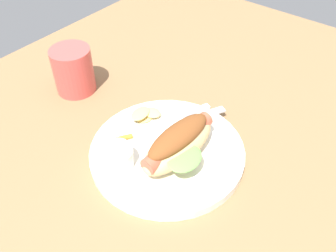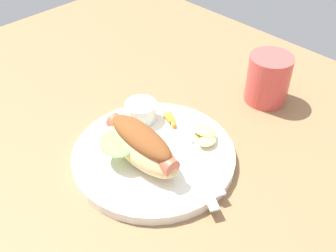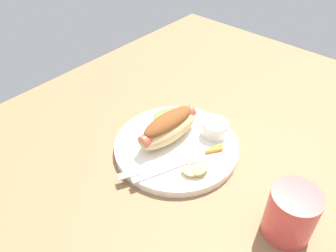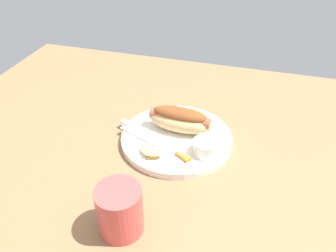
{
  "view_description": "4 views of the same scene",
  "coord_description": "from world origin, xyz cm",
  "px_view_note": "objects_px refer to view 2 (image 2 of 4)",
  "views": [
    {
      "loc": [
        32.51,
        28.01,
        44.6
      ],
      "look_at": [
        0.28,
        2.55,
        6.24
      ],
      "focal_mm": 38.84,
      "sensor_mm": 36.0,
      "label": 1
    },
    {
      "loc": [
        -33.05,
        33.13,
        45.24
      ],
      "look_at": [
        -0.5,
        0.85,
        6.46
      ],
      "focal_mm": 43.52,
      "sensor_mm": 36.0,
      "label": 2
    },
    {
      "loc": [
        -38.09,
        -29.05,
        48.31
      ],
      "look_at": [
        -0.5,
        3.93,
        6.33
      ],
      "focal_mm": 36.02,
      "sensor_mm": 36.0,
      "label": 3
    },
    {
      "loc": [
        15.35,
        -55.33,
        48.25
      ],
      "look_at": [
        -1.02,
        1.87,
        4.6
      ],
      "focal_mm": 35.62,
      "sensor_mm": 36.0,
      "label": 4
    }
  ],
  "objects_px": {
    "hot_dog": "(140,144)",
    "knife": "(195,170)",
    "plate": "(154,156)",
    "carrot_garnish": "(171,119)",
    "fork": "(203,161)",
    "sauce_ramekin": "(141,111)",
    "drinking_cup": "(268,79)",
    "chips_pile": "(205,135)"
  },
  "relations": [
    {
      "from": "fork",
      "to": "carrot_garnish",
      "type": "xyz_separation_m",
      "value": [
        0.1,
        -0.03,
        0.0
      ]
    },
    {
      "from": "knife",
      "to": "drinking_cup",
      "type": "bearing_deg",
      "value": -52.22
    },
    {
      "from": "drinking_cup",
      "to": "chips_pile",
      "type": "bearing_deg",
      "value": 91.74
    },
    {
      "from": "knife",
      "to": "drinking_cup",
      "type": "distance_m",
      "value": 0.25
    },
    {
      "from": "knife",
      "to": "chips_pile",
      "type": "xyz_separation_m",
      "value": [
        0.04,
        -0.06,
        0.01
      ]
    },
    {
      "from": "plate",
      "to": "carrot_garnish",
      "type": "distance_m",
      "value": 0.08
    },
    {
      "from": "plate",
      "to": "hot_dog",
      "type": "relative_size",
      "value": 1.66
    },
    {
      "from": "sauce_ramekin",
      "to": "chips_pile",
      "type": "height_order",
      "value": "sauce_ramekin"
    },
    {
      "from": "hot_dog",
      "to": "sauce_ramekin",
      "type": "height_order",
      "value": "hot_dog"
    },
    {
      "from": "hot_dog",
      "to": "sauce_ramekin",
      "type": "distance_m",
      "value": 0.1
    },
    {
      "from": "sauce_ramekin",
      "to": "fork",
      "type": "xyz_separation_m",
      "value": [
        -0.14,
        0.0,
        -0.01
      ]
    },
    {
      "from": "hot_dog",
      "to": "sauce_ramekin",
      "type": "relative_size",
      "value": 2.83
    },
    {
      "from": "sauce_ramekin",
      "to": "carrot_garnish",
      "type": "bearing_deg",
      "value": -143.14
    },
    {
      "from": "hot_dog",
      "to": "plate",
      "type": "bearing_deg",
      "value": -91.16
    },
    {
      "from": "drinking_cup",
      "to": "hot_dog",
      "type": "bearing_deg",
      "value": 83.58
    },
    {
      "from": "carrot_garnish",
      "to": "drinking_cup",
      "type": "distance_m",
      "value": 0.2
    },
    {
      "from": "fork",
      "to": "knife",
      "type": "height_order",
      "value": "same"
    },
    {
      "from": "plate",
      "to": "hot_dog",
      "type": "height_order",
      "value": "hot_dog"
    },
    {
      "from": "plate",
      "to": "hot_dog",
      "type": "xyz_separation_m",
      "value": [
        0.0,
        0.02,
        0.04
      ]
    },
    {
      "from": "sauce_ramekin",
      "to": "fork",
      "type": "height_order",
      "value": "sauce_ramekin"
    },
    {
      "from": "plate",
      "to": "knife",
      "type": "bearing_deg",
      "value": -167.96
    },
    {
      "from": "hot_dog",
      "to": "knife",
      "type": "height_order",
      "value": "hot_dog"
    },
    {
      "from": "plate",
      "to": "drinking_cup",
      "type": "bearing_deg",
      "value": -96.6
    },
    {
      "from": "carrot_garnish",
      "to": "chips_pile",
      "type": "bearing_deg",
      "value": -173.74
    },
    {
      "from": "carrot_garnish",
      "to": "drinking_cup",
      "type": "bearing_deg",
      "value": -109.03
    },
    {
      "from": "sauce_ramekin",
      "to": "drinking_cup",
      "type": "relative_size",
      "value": 0.59
    },
    {
      "from": "carrot_garnish",
      "to": "hot_dog",
      "type": "bearing_deg",
      "value": 108.73
    },
    {
      "from": "hot_dog",
      "to": "fork",
      "type": "relative_size",
      "value": 1.11
    },
    {
      "from": "plate",
      "to": "knife",
      "type": "relative_size",
      "value": 1.64
    },
    {
      "from": "fork",
      "to": "carrot_garnish",
      "type": "relative_size",
      "value": 3.63
    },
    {
      "from": "plate",
      "to": "drinking_cup",
      "type": "xyz_separation_m",
      "value": [
        -0.03,
        -0.26,
        0.04
      ]
    },
    {
      "from": "plate",
      "to": "sauce_ramekin",
      "type": "relative_size",
      "value": 4.7
    },
    {
      "from": "knife",
      "to": "carrot_garnish",
      "type": "xyz_separation_m",
      "value": [
        0.11,
        -0.06,
        0.0
      ]
    },
    {
      "from": "plate",
      "to": "sauce_ramekin",
      "type": "bearing_deg",
      "value": -28.93
    },
    {
      "from": "hot_dog",
      "to": "sauce_ramekin",
      "type": "xyz_separation_m",
      "value": [
        0.07,
        -0.06,
        -0.01
      ]
    },
    {
      "from": "knife",
      "to": "carrot_garnish",
      "type": "height_order",
      "value": "carrot_garnish"
    },
    {
      "from": "fork",
      "to": "drinking_cup",
      "type": "distance_m",
      "value": 0.22
    },
    {
      "from": "hot_dog",
      "to": "carrot_garnish",
      "type": "bearing_deg",
      "value": -67.84
    },
    {
      "from": "sauce_ramekin",
      "to": "knife",
      "type": "relative_size",
      "value": 0.35
    },
    {
      "from": "drinking_cup",
      "to": "knife",
      "type": "bearing_deg",
      "value": 100.22
    },
    {
      "from": "hot_dog",
      "to": "knife",
      "type": "relative_size",
      "value": 0.99
    },
    {
      "from": "drinking_cup",
      "to": "plate",
      "type": "bearing_deg",
      "value": 83.4
    }
  ]
}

